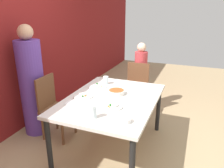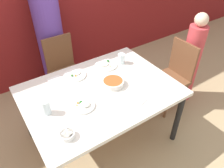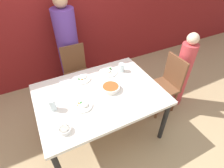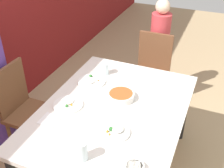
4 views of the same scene
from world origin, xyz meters
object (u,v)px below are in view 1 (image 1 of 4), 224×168
Objects in this scene: person_child at (140,78)px; glass_water_tall at (106,80)px; chair_child_spot at (136,88)px; person_adult at (32,86)px; plate_rice_adult at (83,96)px; bowl_curry at (116,92)px; chair_adult_spot at (54,105)px.

person_child reaches higher than glass_water_tall.
person_child is at bearing -18.09° from glass_water_tall.
person_adult reaches higher than chair_child_spot.
plate_rice_adult is at bearing 165.93° from person_child.
person_child is (1.39, -1.25, -0.16)m from person_adult.
person_adult is 6.71× the size of plate_rice_adult.
bowl_curry is at bearing -54.97° from plate_rice_adult.
person_adult is at bearing 98.01° from bowl_curry.
person_child is at bearing -41.90° from person_adult.
person_adult is at bearing -138.38° from chair_child_spot.
glass_water_tall is at bearing 161.91° from person_child.
chair_child_spot is 0.97m from bowl_curry.
bowl_curry is 1.88× the size of glass_water_tall.
person_adult is 0.88m from plate_rice_adult.
chair_adult_spot is at bearing 128.62° from glass_water_tall.
chair_adult_spot is 0.43m from person_adult.
chair_adult_spot is at bearing -129.17° from chair_child_spot.
glass_water_tall is (-0.90, 0.30, 0.21)m from person_child.
chair_child_spot is at bearing 180.00° from person_child.
glass_water_tall is at bearing -7.30° from plate_rice_adult.
glass_water_tall is (0.48, -0.95, 0.05)m from person_adult.
chair_adult_spot is 1.66m from person_child.
bowl_curry is (0.17, -0.89, 0.27)m from chair_adult_spot.
plate_rice_adult is (-1.47, 0.37, 0.17)m from person_child.
person_adult is 1.87m from person_child.
person_child is 1.52m from plate_rice_adult.
chair_adult_spot is 0.60m from plate_rice_adult.
chair_adult_spot is 0.83m from glass_water_tall.
glass_water_tall is (0.56, -0.07, 0.05)m from plate_rice_adult.
person_child is (0.28, -0.00, 0.09)m from chair_child_spot.
chair_child_spot is at bearing -17.24° from plate_rice_adult.
person_adult is at bearing 138.10° from person_child.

